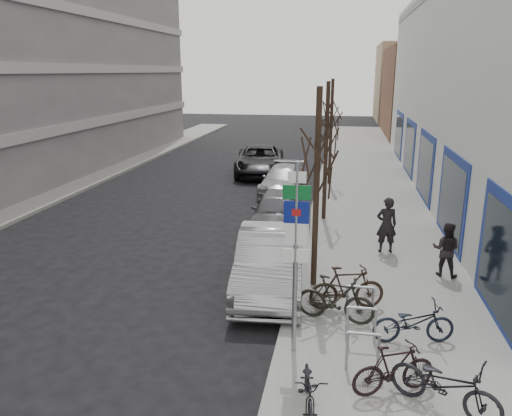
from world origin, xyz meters
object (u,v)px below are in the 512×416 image
at_px(highway_sign_pole, 296,248).
at_px(bike_near_right, 394,369).
at_px(meter_back, 318,179).
at_px(tree_far, 332,107).
at_px(bike_mid_curb, 414,319).
at_px(bike_near_left, 309,385).
at_px(meter_mid, 310,209).
at_px(parked_car_mid, 278,211).
at_px(tree_near, 318,142).
at_px(parked_car_front, 270,261).
at_px(bike_far_curb, 446,380).
at_px(pedestrian_far, 446,249).
at_px(bike_rack, 361,320).
at_px(bike_mid_inner, 336,299).
at_px(lane_car, 260,160).
at_px(meter_front, 296,264).
at_px(bike_far_inner, 347,287).
at_px(tree_mid, 327,119).
at_px(parked_car_back, 283,180).
at_px(pedestrian_near, 387,225).

xyz_separation_m(highway_sign_pole, bike_near_right, (1.93, -1.12, -1.81)).
bearing_deg(meter_back, bike_near_right, -81.79).
bearing_deg(tree_far, bike_mid_curb, -81.61).
xyz_separation_m(highway_sign_pole, bike_near_left, (0.45, -1.83, -1.84)).
xyz_separation_m(meter_mid, bike_near_right, (2.18, -9.63, -0.27)).
bearing_deg(parked_car_mid, highway_sign_pole, -78.25).
bearing_deg(highway_sign_pole, tree_near, 86.74).
bearing_deg(parked_car_front, meter_back, 80.90).
bearing_deg(bike_far_curb, pedestrian_far, 18.65).
bearing_deg(bike_rack, meter_mid, 101.80).
xyz_separation_m(bike_mid_curb, bike_mid_inner, (-1.69, 0.68, 0.03)).
height_order(bike_mid_inner, lane_car, lane_car).
bearing_deg(bike_rack, parked_car_front, 131.50).
xyz_separation_m(meter_front, bike_near_right, (2.18, -4.13, -0.27)).
xyz_separation_m(bike_mid_inner, bike_far_inner, (0.26, 0.66, 0.01)).
bearing_deg(bike_near_right, pedestrian_far, -42.35).
distance_m(meter_front, parked_car_front, 0.82).
bearing_deg(meter_front, pedestrian_far, 23.14).
bearing_deg(tree_mid, lane_car, 114.40).
bearing_deg(tree_near, bike_mid_curb, -49.53).
distance_m(meter_mid, parked_car_mid, 1.24).
bearing_deg(tree_far, parked_car_back, -138.66).
bearing_deg(meter_back, lane_car, 125.91).
bearing_deg(parked_car_mid, lane_car, 105.16).
bearing_deg(tree_far, tree_mid, -90.00).
height_order(tree_near, tree_mid, same).
bearing_deg(bike_mid_inner, tree_far, 13.32).
xyz_separation_m(bike_near_right, bike_mid_curb, (0.58, 1.91, 0.04)).
bearing_deg(bike_far_curb, meter_mid, 45.60).
relative_size(meter_back, bike_far_inner, 0.67).
bearing_deg(pedestrian_far, tree_near, 38.13).
xyz_separation_m(parked_car_mid, lane_car, (-2.43, 10.42, 0.07)).
bearing_deg(meter_back, meter_mid, -90.00).
height_order(tree_near, bike_near_right, tree_near).
bearing_deg(parked_car_front, tree_near, 3.80).
bearing_deg(meter_mid, bike_near_right, -77.23).
relative_size(parked_car_back, lane_car, 0.78).
relative_size(highway_sign_pole, parked_car_front, 0.84).
distance_m(bike_rack, parked_car_back, 14.37).
bearing_deg(parked_car_mid, bike_near_right, -68.68).
bearing_deg(pedestrian_near, bike_mid_inner, 63.76).
height_order(highway_sign_pole, meter_back, highway_sign_pole).
height_order(bike_mid_curb, pedestrian_far, pedestrian_far).
height_order(bike_rack, parked_car_mid, parked_car_mid).
relative_size(meter_front, meter_mid, 1.00).
bearing_deg(tree_near, lane_car, 104.78).
height_order(tree_far, pedestrian_far, tree_far).
bearing_deg(bike_mid_inner, parked_car_front, 55.68).
relative_size(bike_near_left, bike_far_inner, 0.81).
relative_size(bike_near_right, pedestrian_far, 1.03).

